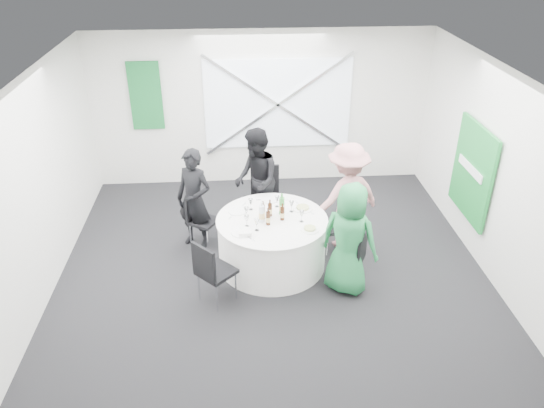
{
  "coord_description": "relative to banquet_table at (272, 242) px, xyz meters",
  "views": [
    {
      "loc": [
        -0.45,
        -6.11,
        4.5
      ],
      "look_at": [
        0.0,
        0.2,
        1.0
      ],
      "focal_mm": 35.0,
      "sensor_mm": 36.0,
      "label": 1
    }
  ],
  "objects": [
    {
      "name": "fork_d",
      "position": [
        0.56,
        0.15,
        0.38
      ],
      "size": [
        0.09,
        0.14,
        0.01
      ],
      "primitive_type": "cube",
      "rotation": [
        0.0,
        0.0,
        0.56
      ],
      "color": "silver",
      "rests_on": "banquet_table"
    },
    {
      "name": "knife_b",
      "position": [
        -0.57,
        0.1,
        0.38
      ],
      "size": [
        0.08,
        0.14,
        0.01
      ],
      "primitive_type": "cube",
      "rotation": [
        0.0,
        0.0,
        2.66
      ],
      "color": "silver",
      "rests_on": "banquet_table"
    },
    {
      "name": "person_woman_pink",
      "position": [
        1.13,
        0.45,
        0.45
      ],
      "size": [
        1.18,
        0.86,
        1.66
      ],
      "primitive_type": "imported",
      "rotation": [
        0.0,
        0.0,
        -2.76
      ],
      "color": "tan",
      "rests_on": "floor"
    },
    {
      "name": "chair_back_left",
      "position": [
        -1.05,
        0.65,
        0.1
      ],
      "size": [
        0.52,
        0.52,
        0.83
      ],
      "rotation": [
        0.0,
        0.0,
        1.02
      ],
      "color": "black",
      "rests_on": "floor"
    },
    {
      "name": "wine_glass_c",
      "position": [
        0.1,
        0.36,
        0.5
      ],
      "size": [
        0.07,
        0.07,
        0.17
      ],
      "color": "white",
      "rests_on": "banquet_table"
    },
    {
      "name": "fork_a",
      "position": [
        0.21,
        0.54,
        0.38
      ],
      "size": [
        0.15,
        0.03,
        0.01
      ],
      "primitive_type": "cube",
      "rotation": [
        0.0,
        0.0,
        1.5
      ],
      "color": "silver",
      "rests_on": "banquet_table"
    },
    {
      "name": "window_panel",
      "position": [
        0.3,
        2.76,
        1.12
      ],
      "size": [
        2.6,
        0.03,
        1.6
      ],
      "primitive_type": "cube",
      "color": "silver",
      "rests_on": "wall_back"
    },
    {
      "name": "clear_water_bottle",
      "position": [
        -0.15,
        -0.06,
        0.5
      ],
      "size": [
        0.08,
        0.08,
        0.31
      ],
      "color": "white",
      "rests_on": "banquet_table"
    },
    {
      "name": "plate_front_right",
      "position": [
        0.49,
        -0.32,
        0.4
      ],
      "size": [
        0.24,
        0.24,
        0.04
      ],
      "color": "white",
      "rests_on": "banquet_table"
    },
    {
      "name": "napkin",
      "position": [
        -0.38,
        -0.4,
        0.42
      ],
      "size": [
        0.16,
        0.11,
        0.05
      ],
      "primitive_type": "cube",
      "rotation": [
        0.0,
        0.0,
        0.01
      ],
      "color": "white",
      "rests_on": "plate_front_left"
    },
    {
      "name": "knife_c",
      "position": [
        -0.31,
        -0.49,
        0.38
      ],
      "size": [
        0.11,
        0.12,
        0.01
      ],
      "primitive_type": "cube",
      "rotation": [
        0.0,
        0.0,
        -2.44
      ],
      "color": "silver",
      "rests_on": "banquet_table"
    },
    {
      "name": "wine_glass_e",
      "position": [
        0.4,
        -0.09,
        0.5
      ],
      "size": [
        0.07,
        0.07,
        0.17
      ],
      "color": "white",
      "rests_on": "banquet_table"
    },
    {
      "name": "person_man_back_left",
      "position": [
        -1.11,
        0.62,
        0.4
      ],
      "size": [
        0.68,
        0.6,
        1.56
      ],
      "primitive_type": "imported",
      "rotation": [
        0.0,
        0.0,
        -0.51
      ],
      "color": "black",
      "rests_on": "floor"
    },
    {
      "name": "wine_glass_g",
      "position": [
        -0.22,
        -0.28,
        0.5
      ],
      "size": [
        0.07,
        0.07,
        0.17
      ],
      "color": "white",
      "rests_on": "banquet_table"
    },
    {
      "name": "knife_a",
      "position": [
        -0.12,
        0.56,
        0.38
      ],
      "size": [
        0.15,
        0.03,
        0.01
      ],
      "primitive_type": "cube",
      "rotation": [
        0.0,
        0.0,
        1.49
      ],
      "color": "silver",
      "rests_on": "banquet_table"
    },
    {
      "name": "wine_glass_d",
      "position": [
        -0.35,
        -0.17,
        0.5
      ],
      "size": [
        0.07,
        0.07,
        0.17
      ],
      "color": "white",
      "rests_on": "banquet_table"
    },
    {
      "name": "knife_d",
      "position": [
        0.42,
        0.4,
        0.38
      ],
      "size": [
        0.08,
        0.14,
        0.01
      ],
      "primitive_type": "cube",
      "rotation": [
        0.0,
        0.0,
        0.46
      ],
      "color": "silver",
      "rests_on": "banquet_table"
    },
    {
      "name": "window_brace_a",
      "position": [
        0.3,
        2.72,
        1.12
      ],
      "size": [
        2.63,
        0.05,
        1.84
      ],
      "primitive_type": "cube",
      "rotation": [
        0.0,
        0.97,
        0.0
      ],
      "color": "silver",
      "rests_on": "window_panel"
    },
    {
      "name": "beer_bottle_d",
      "position": [
        -0.06,
        -0.14,
        0.48
      ],
      "size": [
        0.06,
        0.06,
        0.26
      ],
      "color": "#3D1C0B",
      "rests_on": "banquet_table"
    },
    {
      "name": "plate_back_right",
      "position": [
        0.46,
        0.26,
        0.4
      ],
      "size": [
        0.28,
        0.28,
        0.04
      ],
      "color": "white",
      "rests_on": "banquet_table"
    },
    {
      "name": "beer_bottle_c",
      "position": [
        0.14,
        -0.03,
        0.48
      ],
      "size": [
        0.06,
        0.06,
        0.25
      ],
      "color": "#3D1C0B",
      "rests_on": "banquet_table"
    },
    {
      "name": "green_banner",
      "position": [
        -2.0,
        2.75,
        1.32
      ],
      "size": [
        0.55,
        0.04,
        1.2
      ],
      "primitive_type": "cube",
      "color": "#13602A",
      "rests_on": "wall_back"
    },
    {
      "name": "wine_glass_b",
      "position": [
        -0.35,
        0.06,
        0.5
      ],
      "size": [
        0.07,
        0.07,
        0.17
      ],
      "color": "white",
      "rests_on": "banquet_table"
    },
    {
      "name": "plate_back_left",
      "position": [
        -0.48,
        0.25,
        0.39
      ],
      "size": [
        0.26,
        0.26,
        0.01
      ],
      "color": "white",
      "rests_on": "banquet_table"
    },
    {
      "name": "chair_back",
      "position": [
        -0.03,
        1.06,
        0.23
      ],
      "size": [
        0.48,
        0.49,
        1.03
      ],
      "rotation": [
        0.0,
        0.0,
        0.02
      ],
      "color": "black",
      "rests_on": "floor"
    },
    {
      "name": "fork_b",
      "position": [
        -0.39,
        0.42,
        0.38
      ],
      "size": [
        0.09,
        0.14,
        0.01
      ],
      "primitive_type": "cube",
      "rotation": [
        0.0,
        0.0,
        2.62
      ],
      "color": "silver",
      "rests_on": "banquet_table"
    },
    {
      "name": "chair_back_right",
      "position": [
        1.0,
        0.33,
        0.11
      ],
      "size": [
        0.49,
        0.48,
        0.84
      ],
      "rotation": [
        0.0,
        0.0,
        -1.25
      ],
      "color": "black",
      "rests_on": "floor"
    },
    {
      "name": "chair_front_right",
      "position": [
        1.05,
        -0.57,
        0.1
      ],
      "size": [
        0.51,
        0.51,
        0.82
      ],
      "rotation": [
        0.0,
        0.0,
        4.21
      ],
      "color": "black",
      "rests_on": "floor"
    },
    {
      "name": "window_brace_b",
      "position": [
        0.3,
        2.72,
        1.12
      ],
      "size": [
        2.63,
        0.05,
        1.84
      ],
      "primitive_type": "cube",
      "rotation": [
        0.0,
        -0.97,
        0.0
      ],
      "color": "silver",
      "rests_on": "window_panel"
    },
    {
      "name": "plate_back",
      "position": [
        0.0,
        0.55,
        0.39
      ],
      "size": [
        0.26,
        0.26,
        0.01
      ],
      "color": "white",
      "rests_on": "banquet_table"
    },
    {
      "name": "floor",
      "position": [
        0.0,
        -0.2,
        -0.38
      ],
      "size": [
        6.0,
        6.0,
        0.0
      ],
      "primitive_type": "plane",
      "color": "black",
      "rests_on": "ground"
    },
    {
      "name": "ceiling",
      "position": [
        0.0,
        -0.2,
        2.42
      ],
      "size": [
        6.0,
        6.0,
        0.0
      ],
      "primitive_type": "plane",
      "rotation": [
        3.14,
        0.0,
        0.0
      ],
      "color": "silver",
      "rests_on": "wall_back"
    },
    {
      "name": "green_sign",
      "position": [
        2.94,
        0.4,
        0.82
      ],
      "size": [
        0.05,
        1.2,
        1.4
      ],
      "primitive_type": "cube",
      "color": "#178231",
      "rests_on": "wall_right"
    },
    {
      "name": "beer_bottle_b",
      "position": [
        -0.02,
        0.09,
        0.47
      ],
      "size": [
        0.06,
        0.06,
        0.25
      ],
      "color": "#3D1C0B",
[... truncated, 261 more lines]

